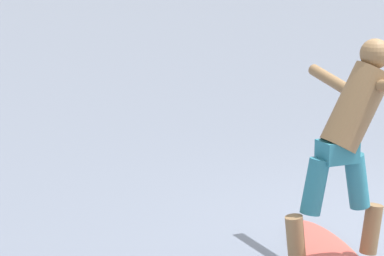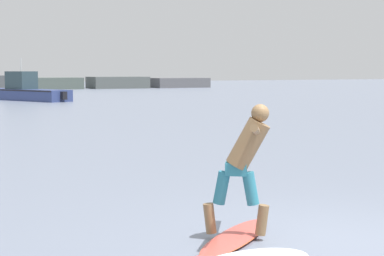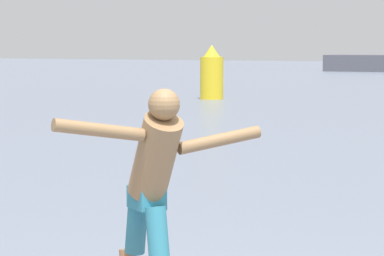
% 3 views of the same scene
% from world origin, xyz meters
% --- Properties ---
extents(surfer, '(1.07, 1.35, 1.62)m').
position_xyz_m(surfer, '(-0.90, 0.57, 1.02)').
color(surfer, olive).
rests_on(surfer, surfboard).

